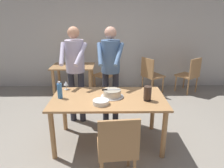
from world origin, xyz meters
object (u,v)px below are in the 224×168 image
(plate_stack, at_px, (101,102))
(cake_on_platter, at_px, (112,94))
(water_bottle, at_px, (60,91))
(background_table, at_px, (73,72))
(person_cutting_cake, at_px, (111,65))
(cake_knife, at_px, (107,90))
(person_standing_beside, at_px, (75,65))
(main_dining_table, at_px, (108,104))
(chair_near_side, at_px, (117,147))
(wine_glass_near, at_px, (66,83))
(background_chair_0, at_px, (107,73))
(background_chair_2, at_px, (190,74))
(background_chair_1, at_px, (151,74))
(hurricane_lamp, at_px, (148,93))

(plate_stack, bearing_deg, cake_on_platter, 59.02)
(water_bottle, bearing_deg, background_table, 94.39)
(person_cutting_cake, bearing_deg, water_bottle, -137.47)
(water_bottle, xyz_separation_m, person_cutting_cake, (0.74, 0.68, 0.21))
(cake_knife, distance_m, plate_stack, 0.28)
(cake_knife, bearing_deg, person_standing_beside, 129.49)
(main_dining_table, bearing_deg, chair_near_side, -83.02)
(plate_stack, height_order, wine_glass_near, wine_glass_near)
(cake_knife, relative_size, background_table, 0.27)
(cake_on_platter, height_order, background_table, cake_on_platter)
(chair_near_side, distance_m, background_chair_0, 3.08)
(main_dining_table, bearing_deg, cake_on_platter, 23.00)
(person_cutting_cake, distance_m, background_chair_0, 1.68)
(cake_on_platter, height_order, person_standing_beside, person_standing_beside)
(background_chair_2, bearing_deg, background_chair_1, 179.38)
(person_cutting_cake, xyz_separation_m, background_chair_2, (2.00, 1.49, -0.58))
(cake_knife, relative_size, chair_near_side, 0.30)
(cake_on_platter, xyz_separation_m, background_chair_2, (1.98, 2.13, -0.31))
(wine_glass_near, distance_m, background_chair_1, 2.54)
(background_table, bearing_deg, chair_near_side, -71.52)
(plate_stack, relative_size, background_table, 0.22)
(plate_stack, xyz_separation_m, wine_glass_near, (-0.58, 0.59, 0.07))
(hurricane_lamp, bearing_deg, main_dining_table, 167.96)
(main_dining_table, relative_size, cake_knife, 6.11)
(cake_knife, bearing_deg, plate_stack, -108.43)
(plate_stack, height_order, chair_near_side, chair_near_side)
(hurricane_lamp, height_order, background_chair_1, hurricane_lamp)
(plate_stack, distance_m, person_cutting_cake, 0.96)
(background_chair_0, bearing_deg, water_bottle, -106.11)
(cake_on_platter, bearing_deg, background_table, 114.35)
(person_standing_beside, relative_size, background_chair_2, 1.91)
(hurricane_lamp, distance_m, background_chair_0, 2.46)
(wine_glass_near, xyz_separation_m, background_chair_1, (1.74, 1.81, -0.36))
(main_dining_table, bearing_deg, cake_knife, 135.46)
(water_bottle, relative_size, background_chair_2, 0.28)
(cake_knife, xyz_separation_m, background_chair_1, (1.07, 2.15, -0.37))
(background_table, bearing_deg, wine_glass_near, -84.10)
(chair_near_side, bearing_deg, background_table, 108.48)
(chair_near_side, xyz_separation_m, background_table, (-0.96, 2.87, 0.09))
(cake_on_platter, distance_m, background_chair_2, 2.92)
(main_dining_table, height_order, plate_stack, plate_stack)
(water_bottle, relative_size, hurricane_lamp, 1.19)
(cake_on_platter, distance_m, cake_knife, 0.10)
(background_chair_2, bearing_deg, cake_on_platter, -132.85)
(person_cutting_cake, relative_size, person_standing_beside, 1.00)
(person_cutting_cake, height_order, background_chair_0, person_cutting_cake)
(person_standing_beside, bearing_deg, background_table, 101.78)
(plate_stack, bearing_deg, background_chair_0, 88.88)
(cake_on_platter, relative_size, hurricane_lamp, 1.62)
(water_bottle, xyz_separation_m, background_chair_2, (2.73, 2.16, -0.37))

